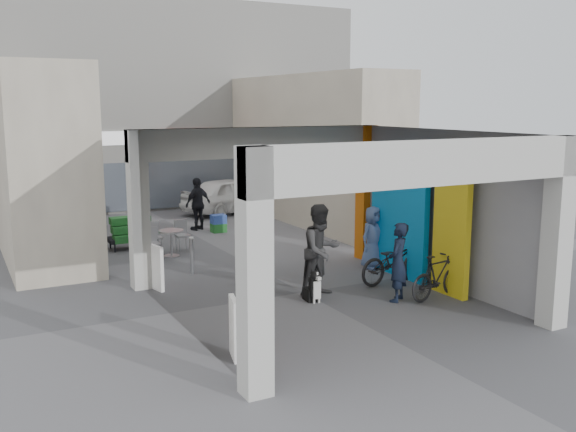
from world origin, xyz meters
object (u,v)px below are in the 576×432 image
man_elderly (373,237)px  white_van (232,195)px  man_with_dog (398,262)px  cafe_set (164,244)px  man_back_turned (321,250)px  produce_stand (132,236)px  bicycle_front (394,260)px  bicycle_rear (438,276)px  man_crates (198,204)px  border_collie (313,288)px

man_elderly → white_van: 9.28m
man_with_dog → cafe_set: bearing=-102.0°
man_back_turned → white_van: 10.92m
produce_stand → bicycle_front: (4.41, -6.30, 0.16)m
man_back_turned → man_elderly: bearing=21.2°
man_with_dog → white_van: bearing=-133.9°
bicycle_front → bicycle_rear: (0.06, -1.44, -0.04)m
bicycle_rear → produce_stand: bearing=20.5°
cafe_set → man_back_turned: man_back_turned is taller
man_with_dog → white_van: 11.80m
man_with_dog → bicycle_front: (0.80, 1.18, -0.31)m
man_with_dog → bicycle_rear: size_ratio=1.04×
produce_stand → man_elderly: size_ratio=0.86×
man_crates → white_van: (2.29, 2.57, -0.18)m
bicycle_rear → man_back_turned: bearing=47.0°
bicycle_rear → cafe_set: bearing=21.2°
border_collie → man_with_dog: 1.83m
man_back_turned → bicycle_rear: bearing=-42.7°
bicycle_front → border_collie: bearing=92.5°
border_collie → man_with_dog: size_ratio=0.43×
man_back_turned → white_van: bearing=67.8°
man_elderly → man_crates: 7.04m
cafe_set → border_collie: 5.72m
bicycle_front → bicycle_rear: bearing=174.9°
man_back_turned → man_crates: man_back_turned is taller
border_collie → bicycle_front: bicycle_front is taller
bicycle_front → bicycle_rear: bicycle_front is taller
man_with_dog → bicycle_front: 1.46m
cafe_set → bicycle_front: bearing=-53.2°
produce_stand → bicycle_rear: bicycle_rear is taller
man_with_dog → man_crates: bearing=-121.3°
man_elderly → cafe_set: bearing=126.2°
produce_stand → man_crates: 3.12m
white_van → man_back_turned: bearing=153.6°
produce_stand → border_collie: bearing=-51.8°
cafe_set → white_van: (4.31, 5.43, 0.37)m
man_elderly → white_van: man_elderly is taller
white_van → man_elderly: bearing=165.7°
man_back_turned → man_crates: (0.17, 8.06, -0.13)m
man_with_dog → white_van: size_ratio=0.42×
bicycle_front → white_van: white_van is taller
man_elderly → bicycle_rear: size_ratio=0.99×
border_collie → bicycle_rear: 2.64m
produce_stand → man_elderly: (4.73, -5.03, 0.43)m
bicycle_front → white_van: size_ratio=0.50×
man_crates → cafe_set: bearing=32.6°
man_with_dog → man_elderly: (1.12, 2.45, -0.04)m
man_elderly → white_van: (0.15, 9.28, -0.11)m
man_elderly → man_crates: (-2.14, 6.70, 0.07)m
cafe_set → man_crates: man_crates is taller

